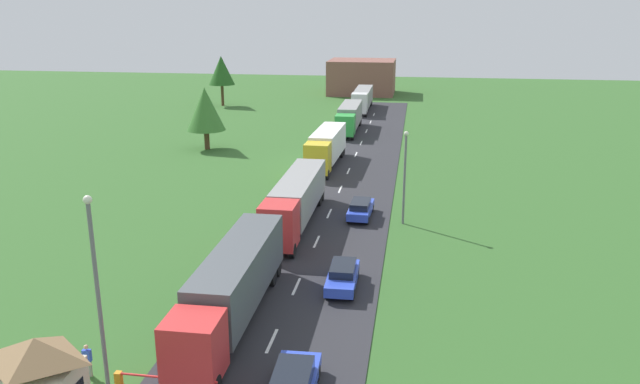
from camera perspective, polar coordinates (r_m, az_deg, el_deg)
The scene contains 18 objects.
road at distance 45.72m, azimuth -0.17°, elevation -4.29°, with size 10.00×140.00×0.06m, color #2B2B30.
lane_marking_centre at distance 41.87m, azimuth -1.08°, elevation -6.25°, with size 0.16×121.71×0.01m.
truck_lead at distance 33.64m, azimuth -7.98°, elevation -8.33°, with size 2.61×14.39×3.75m.
truck_second at distance 48.02m, azimuth -2.24°, elevation -0.63°, with size 2.53×14.71×3.55m.
truck_third at distance 66.34m, azimuth 0.58°, elevation 4.24°, with size 2.79×12.26×3.70m.
truck_fourth at distance 85.61m, azimuth 2.71°, elevation 6.93°, with size 2.60×12.88×3.54m.
truck_fifth at distance 104.00m, azimuth 3.92°, elevation 8.60°, with size 2.63×14.42×3.56m.
car_lead at distance 27.88m, azimuth -2.47°, elevation -17.07°, with size 2.05×4.62×1.48m.
car_second at distance 37.70m, azimuth 2.09°, elevation -7.68°, with size 1.79×4.52×1.42m.
car_third at distance 50.03m, azimuth 3.75°, elevation -1.51°, with size 1.88×4.62×1.44m.
guard_booth at distance 28.07m, azimuth -24.33°, elevation -15.57°, with size 3.34×2.66×3.95m.
barrier_gate at distance 29.31m, azimuth -16.56°, elevation -16.30°, with size 4.64×0.28×1.05m.
person_lead at distance 31.21m, azimuth -20.58°, elevation -14.25°, with size 0.38×0.22×1.61m.
lamppost_lead at distance 27.32m, azimuth -19.74°, elevation -8.61°, with size 0.36×0.36×9.22m.
lamppost_second at distance 48.13m, azimuth 7.79°, elevation 1.78°, with size 0.36×0.36×7.38m.
tree_oak at distance 110.06m, azimuth -9.04°, elevation 10.96°, with size 4.45×4.45×8.55m.
tree_birch at distance 75.36m, azimuth -10.49°, elevation 7.48°, with size 4.60×4.60×7.39m.
distant_building at distance 125.40m, azimuth 3.87°, elevation 10.51°, with size 12.80×11.45×6.61m, color brown.
Camera 1 is at (6.77, -17.72, 16.22)m, focal length 34.85 mm.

